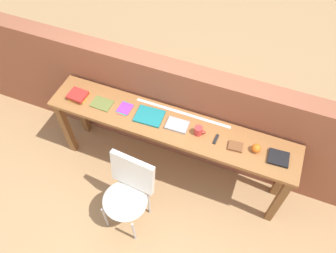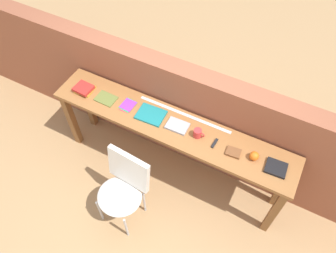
{
  "view_description": "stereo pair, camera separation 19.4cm",
  "coord_description": "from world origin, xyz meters",
  "views": [
    {
      "loc": [
        0.68,
        -1.47,
        3.38
      ],
      "look_at": [
        0.0,
        0.25,
        0.9
      ],
      "focal_mm": 35.0,
      "sensor_mm": 36.0,
      "label": 1
    },
    {
      "loc": [
        0.86,
        -1.39,
        3.38
      ],
      "look_at": [
        0.0,
        0.25,
        0.9
      ],
      "focal_mm": 35.0,
      "sensor_mm": 36.0,
      "label": 2
    }
  ],
  "objects": [
    {
      "name": "pamphlet_pile_colourful",
      "position": [
        -0.49,
        0.31,
        0.88
      ],
      "size": [
        0.14,
        0.18,
        0.01
      ],
      "color": "#E5334C",
      "rests_on": "sideboard"
    },
    {
      "name": "book_grey_hardcover",
      "position": [
        0.07,
        0.3,
        0.89
      ],
      "size": [
        0.21,
        0.15,
        0.02
      ],
      "primitive_type": "cube",
      "rotation": [
        0.0,
        0.0,
        0.03
      ],
      "color": "#9E9EA3",
      "rests_on": "sideboard"
    },
    {
      "name": "sideboard",
      "position": [
        0.0,
        0.3,
        0.74
      ],
      "size": [
        2.5,
        0.44,
        0.88
      ],
      "color": "#996033",
      "rests_on": "ground"
    },
    {
      "name": "multitool_folded",
      "position": [
        0.46,
        0.29,
        0.89
      ],
      "size": [
        0.03,
        0.11,
        0.02
      ],
      "primitive_type": "cube",
      "rotation": [
        0.0,
        0.0,
        -0.06
      ],
      "color": "black",
      "rests_on": "sideboard"
    },
    {
      "name": "ruler_metal_back_edge",
      "position": [
        0.07,
        0.47,
        0.88
      ],
      "size": [
        0.98,
        0.03,
        0.0
      ],
      "primitive_type": "cube",
      "color": "silver",
      "rests_on": "sideboard"
    },
    {
      "name": "mug",
      "position": [
        0.29,
        0.29,
        0.92
      ],
      "size": [
        0.11,
        0.08,
        0.09
      ],
      "color": "red",
      "rests_on": "sideboard"
    },
    {
      "name": "magazine_cycling",
      "position": [
        -0.73,
        0.28,
        0.89
      ],
      "size": [
        0.21,
        0.16,
        0.01
      ],
      "primitive_type": "cube",
      "rotation": [
        0.0,
        0.0,
        -0.02
      ],
      "color": "olive",
      "rests_on": "sideboard"
    },
    {
      "name": "book_open_centre",
      "position": [
        -0.22,
        0.31,
        0.89
      ],
      "size": [
        0.28,
        0.22,
        0.02
      ],
      "primitive_type": "cube",
      "rotation": [
        0.0,
        0.0,
        0.05
      ],
      "color": "#19757A",
      "rests_on": "sideboard"
    },
    {
      "name": "leather_journal_brown",
      "position": [
        0.65,
        0.27,
        0.89
      ],
      "size": [
        0.14,
        0.11,
        0.02
      ],
      "primitive_type": "cube",
      "rotation": [
        0.0,
        0.0,
        0.09
      ],
      "color": "brown",
      "rests_on": "sideboard"
    },
    {
      "name": "brick_wall_back",
      "position": [
        0.0,
        0.64,
        0.65
      ],
      "size": [
        6.0,
        0.2,
        1.3
      ],
      "primitive_type": "cube",
      "color": "#935138",
      "rests_on": "ground"
    },
    {
      "name": "chair_white_moulded",
      "position": [
        -0.18,
        -0.35,
        0.53
      ],
      "size": [
        0.47,
        0.48,
        0.89
      ],
      "color": "silver",
      "rests_on": "ground"
    },
    {
      "name": "ground_plane",
      "position": [
        0.0,
        0.0,
        0.0
      ],
      "size": [
        40.0,
        40.0,
        0.0
      ],
      "primitive_type": "plane",
      "color": "tan"
    },
    {
      "name": "book_repair_rightmost",
      "position": [
        1.04,
        0.29,
        0.89
      ],
      "size": [
        0.19,
        0.17,
        0.03
      ],
      "primitive_type": "cube",
      "rotation": [
        0.0,
        0.0,
        0.06
      ],
      "color": "black",
      "rests_on": "sideboard"
    },
    {
      "name": "book_stack_leftmost",
      "position": [
        -0.99,
        0.27,
        0.91
      ],
      "size": [
        0.19,
        0.18,
        0.06
      ],
      "color": "gold",
      "rests_on": "sideboard"
    },
    {
      "name": "sports_ball_small",
      "position": [
        0.83,
        0.3,
        0.92
      ],
      "size": [
        0.08,
        0.08,
        0.08
      ],
      "primitive_type": "sphere",
      "color": "orange",
      "rests_on": "sideboard"
    }
  ]
}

